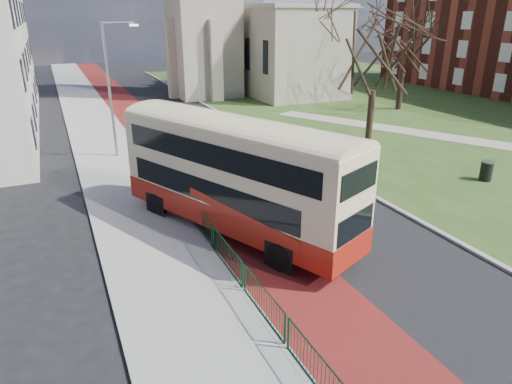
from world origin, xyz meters
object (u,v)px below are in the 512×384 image
streetlamp (111,84)px  winter_tree_near (378,32)px  winter_tree_far (406,37)px  bus (234,171)px  litter_bin (486,171)px

streetlamp → winter_tree_near: size_ratio=0.74×
winter_tree_near → winter_tree_far: size_ratio=1.15×
bus → litter_bin: bearing=-23.7°
streetlamp → winter_tree_far: 27.09m
litter_bin → winter_tree_far: bearing=62.9°
winter_tree_near → litter_bin: (3.32, -6.05, -6.92)m
bus → winter_tree_far: size_ratio=1.19×
winter_tree_far → litter_bin: bearing=-117.1°
streetlamp → bus: bearing=-77.6°
streetlamp → bus: 13.24m
streetlamp → winter_tree_far: winter_tree_far is taller
winter_tree_near → bus: bearing=-151.3°
winter_tree_far → litter_bin: winter_tree_far is taller
streetlamp → winter_tree_near: 15.89m
winter_tree_near → winter_tree_far: bearing=43.3°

